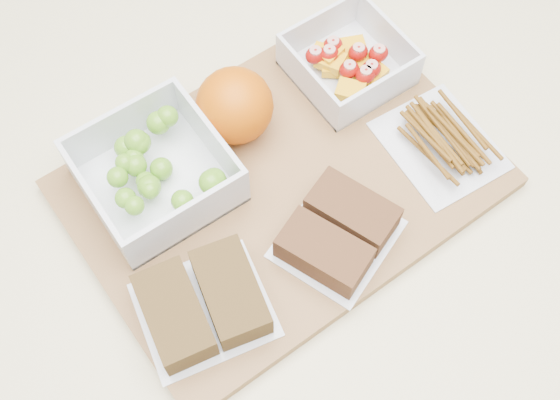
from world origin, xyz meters
The scene contains 9 objects.
ground centered at (0.00, 0.00, 0.00)m, with size 4.00×4.00×0.00m, color gray.
counter centered at (0.00, 0.00, 0.45)m, with size 1.20×0.90×0.90m, color beige.
cutting_board centered at (0.00, 0.00, 0.91)m, with size 0.42×0.30×0.02m, color olive.
grape_container centered at (-0.11, 0.07, 0.94)m, with size 0.14×0.14×0.06m.
fruit_container centered at (0.14, 0.07, 0.94)m, with size 0.12×0.12×0.05m.
orange centered at (0.00, 0.08, 0.96)m, with size 0.08×0.08×0.08m, color #CD5704.
sandwich_bag_left centered at (-0.14, -0.07, 0.93)m, with size 0.14×0.13×0.04m.
sandwich_bag_center centered at (0.01, -0.08, 0.93)m, with size 0.14×0.13×0.03m.
pretzel_bag centered at (0.16, -0.06, 0.93)m, with size 0.11×0.13×0.03m.
Camera 1 is at (-0.20, -0.29, 1.56)m, focal length 45.00 mm.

